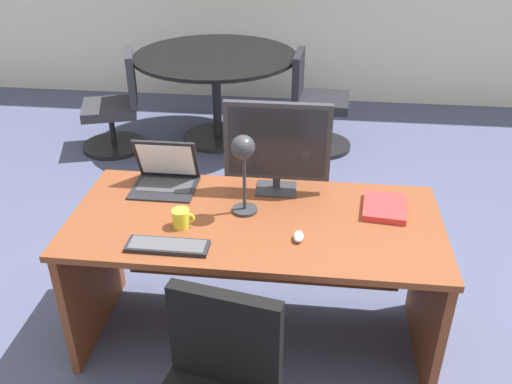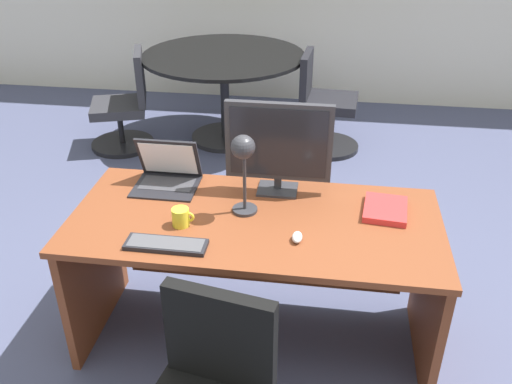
{
  "view_description": "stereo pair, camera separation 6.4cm",
  "coord_description": "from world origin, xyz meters",
  "px_view_note": "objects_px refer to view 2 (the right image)",
  "views": [
    {
      "loc": [
        0.25,
        -2.15,
        2.13
      ],
      "look_at": [
        0.0,
        0.04,
        0.87
      ],
      "focal_mm": 38.55,
      "sensor_mm": 36.0,
      "label": 1
    },
    {
      "loc": [
        0.31,
        -2.14,
        2.13
      ],
      "look_at": [
        0.0,
        0.04,
        0.87
      ],
      "focal_mm": 38.55,
      "sensor_mm": 36.0,
      "label": 2
    }
  ],
  "objects_px": {
    "keyboard": "(166,244)",
    "desk_lamp": "(243,157)",
    "meeting_chair_far": "(126,110)",
    "monitor": "(279,144)",
    "meeting_table": "(224,75)",
    "meeting_chair_near": "(323,110)",
    "mouse": "(297,237)",
    "laptop": "(168,170)",
    "desk": "(256,251)",
    "coffee_mug": "(181,217)",
    "book": "(385,209)"
  },
  "relations": [
    {
      "from": "desk_lamp",
      "to": "meeting_chair_far",
      "type": "height_order",
      "value": "desk_lamp"
    },
    {
      "from": "monitor",
      "to": "coffee_mug",
      "type": "xyz_separation_m",
      "value": [
        -0.4,
        -0.38,
        -0.22
      ]
    },
    {
      "from": "desk_lamp",
      "to": "meeting_table",
      "type": "distance_m",
      "value": 2.57
    },
    {
      "from": "meeting_chair_near",
      "to": "meeting_chair_far",
      "type": "bearing_deg",
      "value": -173.31
    },
    {
      "from": "book",
      "to": "meeting_table",
      "type": "xyz_separation_m",
      "value": [
        -1.25,
        2.36,
        -0.15
      ]
    },
    {
      "from": "laptop",
      "to": "book",
      "type": "xyz_separation_m",
      "value": [
        1.1,
        -0.13,
        -0.06
      ]
    },
    {
      "from": "keyboard",
      "to": "meeting_table",
      "type": "relative_size",
      "value": 0.25
    },
    {
      "from": "meeting_chair_far",
      "to": "book",
      "type": "bearing_deg",
      "value": -45.03
    },
    {
      "from": "monitor",
      "to": "desk",
      "type": "bearing_deg",
      "value": -108.79
    },
    {
      "from": "monitor",
      "to": "book",
      "type": "bearing_deg",
      "value": -14.24
    },
    {
      "from": "keyboard",
      "to": "meeting_chair_far",
      "type": "height_order",
      "value": "meeting_chair_far"
    },
    {
      "from": "laptop",
      "to": "meeting_chair_near",
      "type": "distance_m",
      "value": 2.34
    },
    {
      "from": "monitor",
      "to": "mouse",
      "type": "relative_size",
      "value": 6.51
    },
    {
      "from": "keyboard",
      "to": "mouse",
      "type": "relative_size",
      "value": 4.43
    },
    {
      "from": "desk",
      "to": "desk_lamp",
      "type": "xyz_separation_m",
      "value": [
        -0.06,
        -0.02,
        0.52
      ]
    },
    {
      "from": "desk_lamp",
      "to": "mouse",
      "type": "bearing_deg",
      "value": -35.09
    },
    {
      "from": "mouse",
      "to": "coffee_mug",
      "type": "distance_m",
      "value": 0.54
    },
    {
      "from": "desk",
      "to": "meeting_table",
      "type": "relative_size",
      "value": 1.22
    },
    {
      "from": "mouse",
      "to": "meeting_chair_near",
      "type": "distance_m",
      "value": 2.63
    },
    {
      "from": "meeting_table",
      "to": "meeting_chair_far",
      "type": "height_order",
      "value": "meeting_chair_far"
    },
    {
      "from": "keyboard",
      "to": "mouse",
      "type": "bearing_deg",
      "value": 12.76
    },
    {
      "from": "mouse",
      "to": "meeting_chair_far",
      "type": "relative_size",
      "value": 0.09
    },
    {
      "from": "desk",
      "to": "keyboard",
      "type": "relative_size",
      "value": 4.89
    },
    {
      "from": "meeting_chair_far",
      "to": "coffee_mug",
      "type": "bearing_deg",
      "value": -63.61
    },
    {
      "from": "book",
      "to": "coffee_mug",
      "type": "distance_m",
      "value": 0.96
    },
    {
      "from": "desk",
      "to": "laptop",
      "type": "distance_m",
      "value": 0.62
    },
    {
      "from": "mouse",
      "to": "coffee_mug",
      "type": "xyz_separation_m",
      "value": [
        -0.53,
        0.05,
        0.03
      ]
    },
    {
      "from": "keyboard",
      "to": "mouse",
      "type": "xyz_separation_m",
      "value": [
        0.56,
        0.13,
        0.01
      ]
    },
    {
      "from": "monitor",
      "to": "laptop",
      "type": "relative_size",
      "value": 1.62
    },
    {
      "from": "meeting_chair_near",
      "to": "meeting_chair_far",
      "type": "relative_size",
      "value": 0.99
    },
    {
      "from": "laptop",
      "to": "book",
      "type": "distance_m",
      "value": 1.11
    },
    {
      "from": "coffee_mug",
      "to": "meeting_table",
      "type": "height_order",
      "value": "coffee_mug"
    },
    {
      "from": "keyboard",
      "to": "desk_lamp",
      "type": "xyz_separation_m",
      "value": [
        0.29,
        0.31,
        0.29
      ]
    },
    {
      "from": "mouse",
      "to": "meeting_table",
      "type": "distance_m",
      "value": 2.79
    },
    {
      "from": "keyboard",
      "to": "desk_lamp",
      "type": "relative_size",
      "value": 0.88
    },
    {
      "from": "laptop",
      "to": "desk_lamp",
      "type": "distance_m",
      "value": 0.55
    },
    {
      "from": "desk",
      "to": "monitor",
      "type": "xyz_separation_m",
      "value": [
        0.08,
        0.23,
        0.48
      ]
    },
    {
      "from": "desk_lamp",
      "to": "book",
      "type": "height_order",
      "value": "desk_lamp"
    },
    {
      "from": "desk",
      "to": "desk_lamp",
      "type": "height_order",
      "value": "desk_lamp"
    },
    {
      "from": "meeting_chair_far",
      "to": "mouse",
      "type": "bearing_deg",
      "value": -54.65
    },
    {
      "from": "keyboard",
      "to": "coffee_mug",
      "type": "xyz_separation_m",
      "value": [
        0.02,
        0.17,
        0.03
      ]
    },
    {
      "from": "meeting_chair_near",
      "to": "meeting_chair_far",
      "type": "xyz_separation_m",
      "value": [
        -1.74,
        -0.2,
        -0.02
      ]
    },
    {
      "from": "laptop",
      "to": "desk",
      "type": "bearing_deg",
      "value": -24.42
    },
    {
      "from": "keyboard",
      "to": "desk_lamp",
      "type": "height_order",
      "value": "desk_lamp"
    },
    {
      "from": "monitor",
      "to": "meeting_table",
      "type": "xyz_separation_m",
      "value": [
        -0.72,
        2.23,
        -0.4
      ]
    },
    {
      "from": "book",
      "to": "meeting_table",
      "type": "height_order",
      "value": "meeting_table"
    },
    {
      "from": "coffee_mug",
      "to": "meeting_chair_far",
      "type": "distance_m",
      "value": 2.65
    },
    {
      "from": "desk",
      "to": "desk_lamp",
      "type": "relative_size",
      "value": 4.29
    },
    {
      "from": "desk",
      "to": "meeting_chair_far",
      "type": "bearing_deg",
      "value": 124.22
    },
    {
      "from": "desk",
      "to": "desk_lamp",
      "type": "bearing_deg",
      "value": -162.23
    }
  ]
}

